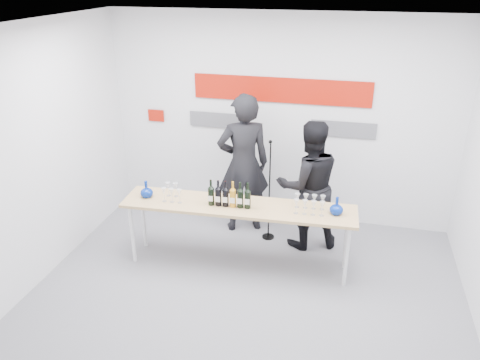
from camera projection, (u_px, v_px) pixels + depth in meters
The scene contains 12 objects.
ground at pixel (248, 290), 5.55m from camera, with size 5.00×5.00×0.00m, color slate.
back_wall at pixel (280, 121), 6.70m from camera, with size 5.00×0.04×3.00m, color silver.
signage at pixel (276, 100), 6.56m from camera, with size 3.38×0.02×0.79m.
tasting_table at pixel (238, 210), 5.72m from camera, with size 2.89×0.71×0.86m.
wine_bottles at pixel (229, 194), 5.60m from camera, with size 0.53×0.10×0.33m.
decanter_left at pixel (146, 189), 5.86m from camera, with size 0.16×0.16×0.21m, color navy, non-canonical shape.
decanter_right at pixel (337, 206), 5.45m from camera, with size 0.16×0.16×0.21m, color navy, non-canonical shape.
glasses_left at pixel (172, 193), 5.79m from camera, with size 0.27×0.23×0.18m.
glasses_right at pixel (309, 205), 5.51m from camera, with size 0.37×0.24×0.18m.
presenter_left at pixel (243, 164), 6.51m from camera, with size 0.73×0.48×2.01m, color black.
presenter_right at pixel (308, 185), 6.15m from camera, with size 0.86×0.67×1.77m, color black.
mic_stand at pixel (269, 209), 6.47m from camera, with size 0.17×0.17×1.47m.
Camera 1 is at (1.00, -4.41, 3.48)m, focal length 35.00 mm.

